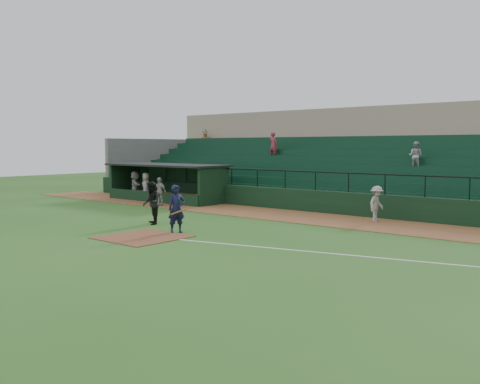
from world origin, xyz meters
The scene contains 12 objects.
ground centered at (0.00, 0.00, 0.00)m, with size 90.00×90.00×0.00m, color #2A581C.
warning_track centered at (0.00, 8.00, 0.01)m, with size 40.00×4.00×0.03m, color brown.
home_plate_dirt centered at (0.00, -1.00, 0.01)m, with size 3.00×3.00×0.03m, color brown.
foul_line centered at (8.00, 1.20, 0.01)m, with size 18.00×0.09×0.01m, color white.
stadium_structure centered at (0.00, 16.46, 2.30)m, with size 38.00×13.08×6.40m.
dugout centered at (-9.75, 9.56, 1.33)m, with size 8.90×3.20×2.42m.
batter_at_plate centered at (0.21, 0.64, 1.00)m, with size 1.16×0.86×2.00m.
umpire centered at (-2.41, 1.53, 0.99)m, with size 0.96×0.75×1.98m, color black.
runner centered at (5.26, 8.76, 0.88)m, with size 1.10×0.63×1.70m, color #A29C98.
dugout_player_a centered at (-7.82, 6.80, 0.88)m, with size 0.99×0.41×1.69m, color #A49F99.
dugout_player_b centered at (-10.72, 8.20, 0.94)m, with size 0.89×0.58×1.82m, color #A09B95.
dugout_player_c centered at (-11.88, 8.22, 0.98)m, with size 1.76×0.56×1.90m, color #9D9893.
Camera 1 is at (16.06, -14.24, 3.59)m, focal length 39.28 mm.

